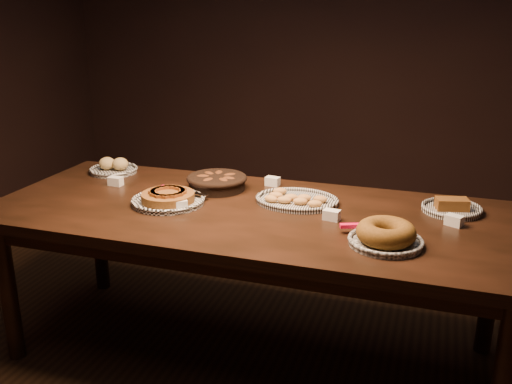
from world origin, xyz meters
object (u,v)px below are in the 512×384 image
(buffet_table, at_px, (251,225))
(apple_tart_plate, at_px, (168,199))
(bundt_cake_plate, at_px, (386,235))
(madeleine_platter, at_px, (296,200))

(buffet_table, height_order, apple_tart_plate, apple_tart_plate)
(apple_tart_plate, bearing_deg, bundt_cake_plate, -21.92)
(buffet_table, bearing_deg, bundt_cake_plate, -18.82)
(buffet_table, bearing_deg, apple_tart_plate, -174.68)
(madeleine_platter, distance_m, bundt_cake_plate, 0.58)
(madeleine_platter, xyz_separation_m, bundt_cake_plate, (0.45, -0.36, 0.02))
(madeleine_platter, relative_size, bundt_cake_plate, 1.14)
(apple_tart_plate, xyz_separation_m, bundt_cake_plate, (1.01, -0.17, 0.01))
(apple_tart_plate, relative_size, bundt_cake_plate, 1.01)
(apple_tart_plate, bearing_deg, madeleine_platter, 6.39)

